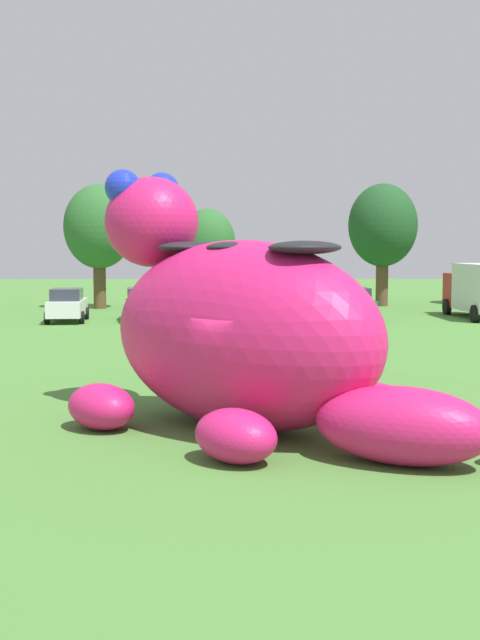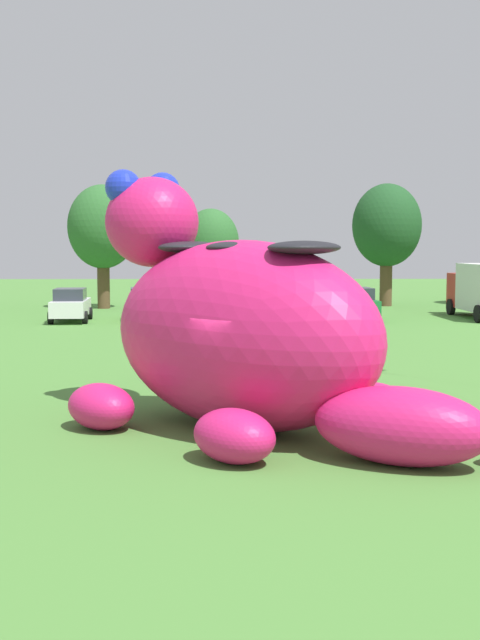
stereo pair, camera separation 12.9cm
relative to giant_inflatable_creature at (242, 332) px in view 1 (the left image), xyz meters
name	(u,v)px [view 1 (the left image)]	position (x,y,z in m)	size (l,w,h in m)	color
ground_plane	(253,437)	(0.20, -0.87, -2.08)	(160.00, 160.00, 0.00)	#4C8438
giant_inflatable_creature	(242,332)	(0.00, 0.00, 0.00)	(10.20, 8.49, 5.68)	#E01E6B
car_white	(67,305)	(-8.35, 24.90, -1.22)	(2.15, 4.21, 1.72)	white
car_yellow	(142,304)	(-4.56, 25.49, -1.22)	(2.29, 4.27, 1.72)	yellow
car_black	(217,305)	(-0.65, 24.59, -1.22)	(2.21, 4.23, 1.72)	black
car_blue	(285,304)	(2.88, 25.05, -1.22)	(2.08, 4.17, 1.72)	#2347B7
car_green	(352,304)	(6.47, 25.44, -1.22)	(2.16, 4.21, 1.72)	#1E7238
box_truck	(480,289)	(13.49, 26.31, -0.48)	(2.52, 6.46, 2.95)	#B2231E
tree_mid_left	(99,228)	(-7.96, 33.82, 2.94)	(4.32, 4.32, 7.67)	brown
tree_centre_left	(207,243)	(-1.27, 33.70, 1.97)	(3.49, 3.49, 6.19)	brown
tree_centre	(383,226)	(10.04, 35.67, 3.08)	(4.45, 4.45, 7.89)	brown
spectator_near_inflatable	(356,320)	(5.13, 16.16, -1.23)	(0.38, 0.26, 1.71)	#726656
spectator_mid_field	(169,350)	(-1.99, 6.60, -1.23)	(0.38, 0.26, 1.71)	#726656
spectator_by_cars	(255,347)	(0.56, 7.13, -1.23)	(0.38, 0.26, 1.71)	black
spectator_wandering	(329,325)	(3.75, 14.19, -1.23)	(0.38, 0.26, 1.71)	black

